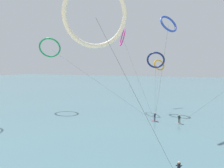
# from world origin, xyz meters

# --- Properties ---
(sea_water) EXTENTS (400.00, 200.00, 0.08)m
(sea_water) POSITION_xyz_m (0.00, 107.38, 0.04)
(sea_water) COLOR #476B75
(sea_water) RESTS_ON ground
(surfer_coral) EXTENTS (1.40, 0.73, 1.70)m
(surfer_coral) POSITION_xyz_m (8.08, 36.12, 0.82)
(surfer_coral) COLOR #EA7260
(surfer_coral) RESTS_ON ground
(surfer_crimson) EXTENTS (1.40, 0.62, 1.70)m
(surfer_crimson) POSITION_xyz_m (3.65, 35.99, 0.82)
(surfer_crimson) COLOR red
(surfer_crimson) RESTS_ON ground
(kite_magenta) EXTENTS (11.09, 11.39, 19.99)m
(kite_magenta) POSITION_xyz_m (-5.84, 45.11, 17.81)
(kite_magenta) COLOR #CC288E
(kite_magenta) RESTS_ON ground
(kite_ivory) EXTENTS (9.40, 5.90, 17.44)m
(kite_ivory) POSITION_xyz_m (1.68, 14.23, 14.76)
(kite_ivory) COLOR silver
(kite_ivory) RESTS_ON ground
(kite_emerald) EXTENTS (29.51, 5.40, 17.68)m
(kite_emerald) POSITION_xyz_m (-22.81, 38.77, 15.29)
(kite_emerald) COLOR #199351
(kite_emerald) RESTS_ON ground
(kite_amber) EXTENTS (3.54, 17.87, 12.62)m
(kite_amber) POSITION_xyz_m (2.29, 52.14, 11.06)
(kite_amber) COLOR orange
(kite_amber) RESTS_ON ground
(kite_cobalt) EXTENTS (4.15, 4.39, 19.32)m
(kite_cobalt) POSITION_xyz_m (5.91, 33.58, 17.73)
(kite_cobalt) COLOR #2647B7
(kite_cobalt) RESTS_ON ground
(kite_navy) EXTENTS (4.25, 9.92, 14.06)m
(kite_navy) POSITION_xyz_m (2.40, 44.65, 12.11)
(kite_navy) COLOR navy
(kite_navy) RESTS_ON ground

